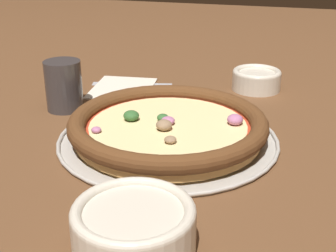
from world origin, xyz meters
The scene contains 8 objects.
ground_plane centered at (0.00, 0.00, 0.00)m, with size 3.00×3.00×0.00m, color brown.
pizza_tray centered at (0.00, 0.00, 0.00)m, with size 0.38×0.38×0.01m.
pizza centered at (0.00, 0.00, 0.03)m, with size 0.34×0.34×0.04m.
bowl_near centered at (0.30, 0.04, 0.03)m, with size 0.14×0.14×0.06m.
bowl_far centered at (-0.32, 0.12, 0.02)m, with size 0.11×0.11×0.05m.
drinking_cup centered at (-0.09, -0.24, 0.05)m, with size 0.07×0.07×0.10m.
napkin centered at (-0.24, -0.17, 0.00)m, with size 0.18×0.15×0.01m.
fork centered at (-0.27, -0.17, 0.00)m, with size 0.06×0.18×0.00m.
Camera 1 is at (0.70, 0.19, 0.34)m, focal length 50.00 mm.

